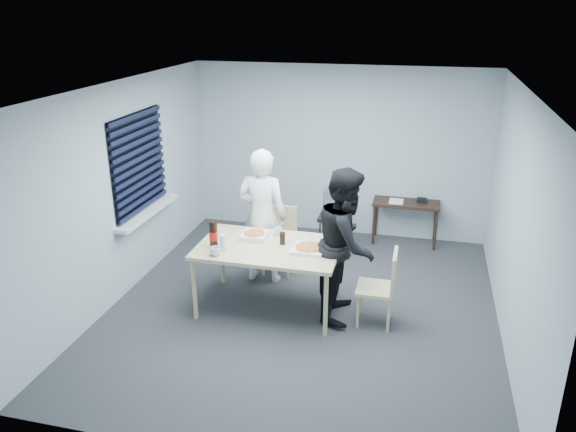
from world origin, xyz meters
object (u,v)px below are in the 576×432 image
(person_black, at_px, (346,244))
(backpack, at_px, (333,203))
(side_table, at_px, (406,207))
(chair_right, at_px, (384,283))
(chair_far, at_px, (280,234))
(person_white, at_px, (262,216))
(stool, at_px, (333,223))
(mug_b, at_px, (278,231))
(mug_a, at_px, (215,251))
(dining_table, at_px, (269,251))
(soda_bottle, at_px, (213,234))

(person_black, height_order, backpack, person_black)
(side_table, bearing_deg, chair_right, -92.96)
(chair_far, xyz_separation_m, person_white, (-0.15, -0.34, 0.37))
(person_black, xyz_separation_m, backpack, (-0.42, 1.69, -0.13))
(stool, height_order, mug_b, mug_b)
(person_black, bearing_deg, chair_right, -105.83)
(stool, distance_m, mug_a, 2.41)
(chair_far, relative_size, side_table, 0.91)
(side_table, bearing_deg, chair_far, -140.08)
(dining_table, bearing_deg, stool, 75.49)
(backpack, xyz_separation_m, soda_bottle, (-1.07, -1.94, 0.20))
(person_white, distance_m, soda_bottle, 0.92)
(side_table, distance_m, soda_bottle, 3.30)
(chair_far, distance_m, chair_right, 1.83)
(backpack, bearing_deg, mug_a, -135.10)
(mug_a, bearing_deg, chair_right, 10.26)
(dining_table, relative_size, mug_a, 13.33)
(dining_table, relative_size, mug_b, 16.40)
(side_table, xyz_separation_m, mug_b, (-1.45, -2.02, 0.27))
(chair_far, height_order, backpack, backpack)
(mug_b, bearing_deg, person_black, -17.30)
(person_white, xyz_separation_m, backpack, (0.74, 1.08, -0.13))
(stool, height_order, backpack, backpack)
(person_black, relative_size, stool, 3.17)
(person_white, relative_size, person_black, 1.00)
(side_table, distance_m, stool, 1.17)
(backpack, height_order, mug_b, backpack)
(chair_far, distance_m, soda_bottle, 1.36)
(dining_table, xyz_separation_m, mug_a, (-0.51, -0.39, 0.11))
(dining_table, xyz_separation_m, person_white, (-0.28, 0.69, 0.15))
(mug_b, bearing_deg, dining_table, -93.03)
(dining_table, height_order, mug_a, mug_a)
(person_white, distance_m, mug_b, 0.46)
(person_black, xyz_separation_m, mug_a, (-1.40, -0.46, -0.04))
(person_black, xyz_separation_m, side_table, (0.58, 2.29, -0.31))
(stool, bearing_deg, mug_a, -114.17)
(backpack, bearing_deg, person_black, -96.77)
(chair_right, xyz_separation_m, soda_bottle, (-1.95, -0.12, 0.44))
(chair_far, relative_size, person_black, 0.50)
(chair_far, xyz_separation_m, backpack, (0.59, 0.74, 0.24))
(soda_bottle, bearing_deg, mug_a, -65.94)
(side_table, distance_m, backpack, 1.18)
(chair_far, bearing_deg, mug_b, -77.50)
(chair_right, bearing_deg, soda_bottle, -176.52)
(dining_table, height_order, person_white, person_white)
(chair_right, relative_size, mug_a, 7.24)
(person_white, distance_m, mug_a, 1.10)
(person_white, distance_m, side_table, 2.44)
(soda_bottle, bearing_deg, dining_table, 15.74)
(person_black, height_order, soda_bottle, person_black)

